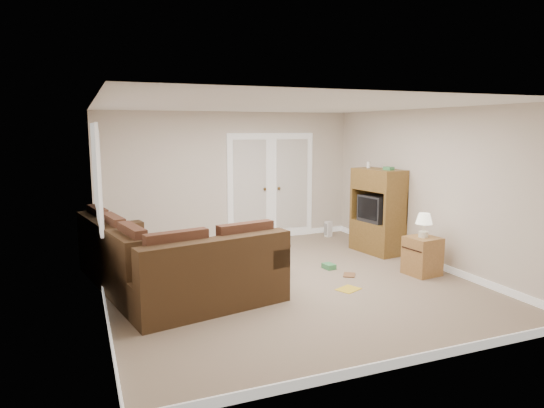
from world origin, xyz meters
name	(u,v)px	position (x,y,z in m)	size (l,w,h in m)	color
floor	(286,281)	(0.00, 0.00, 0.00)	(5.50, 5.50, 0.00)	gray
ceiling	(287,105)	(0.00, 0.00, 2.50)	(5.00, 5.50, 0.02)	white
wall_left	(98,206)	(-2.50, 0.00, 1.25)	(0.02, 5.50, 2.50)	beige
wall_right	(430,188)	(2.50, 0.00, 1.25)	(0.02, 5.50, 2.50)	beige
wall_back	(229,177)	(0.00, 2.75, 1.25)	(5.00, 0.02, 2.50)	beige
wall_front	(410,236)	(0.00, -2.75, 1.25)	(5.00, 0.02, 2.50)	beige
baseboards	(286,278)	(0.00, 0.00, 0.05)	(5.00, 5.50, 0.10)	white
french_doors	(271,187)	(0.85, 2.71, 1.04)	(1.80, 0.05, 2.13)	white
window_left	(97,174)	(-2.46, 1.00, 1.55)	(0.05, 1.92, 1.42)	white
sectional_sofa	(163,267)	(-1.73, 0.15, 0.36)	(2.53, 3.10, 0.92)	#402B18
coffee_table	(248,256)	(-0.34, 0.68, 0.25)	(0.81, 1.21, 0.76)	black
tv_armoire	(378,211)	(2.17, 0.94, 0.75)	(0.64, 0.99, 1.60)	brown
side_cabinet	(422,253)	(2.04, -0.46, 0.34)	(0.49, 0.49, 0.94)	#A3723C
space_heater	(328,229)	(1.96, 2.35, 0.16)	(0.13, 0.11, 0.32)	white
floor_magazine	(348,289)	(0.65, -0.65, 0.00)	(0.31, 0.25, 0.01)	gold
floor_greenbox	(329,266)	(0.88, 0.32, 0.04)	(0.15, 0.20, 0.08)	#408D51
floor_book	(344,275)	(0.92, -0.06, 0.01)	(0.17, 0.23, 0.02)	brown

